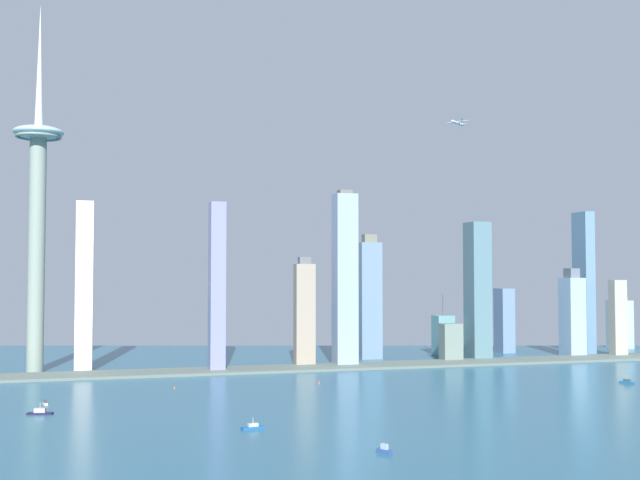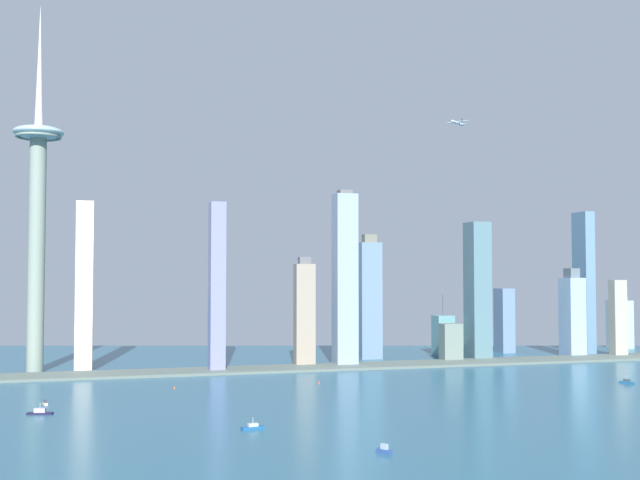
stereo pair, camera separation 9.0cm
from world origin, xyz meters
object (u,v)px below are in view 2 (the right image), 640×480
Objects in this scene: skyscraper_5 at (504,320)px; boat_2 at (627,382)px; boat_0 at (384,450)px; skyscraper_1 at (369,299)px; skyscraper_3 at (217,287)px; boat_5 at (40,412)px; channel_buoy_1 at (319,382)px; skyscraper_10 at (304,314)px; observation_tower at (37,197)px; skyscraper_7 at (345,279)px; skyscraper_4 at (451,342)px; skyscraper_11 at (572,315)px; skyscraper_9 at (620,324)px; skyscraper_6 at (478,291)px; boat_6 at (45,403)px; skyscraper_13 at (618,318)px; channel_buoy_2 at (174,387)px; skyscraper_0 at (584,283)px; airplane at (457,123)px; skyscraper_2 at (443,335)px; boat_7 at (253,427)px; skyscraper_8 at (84,286)px.

boat_2 is (-29.05, -261.28, -36.59)m from skyscraper_5.
boat_2 reaches higher than boat_0.
skyscraper_1 is 0.84× the size of skyscraper_3.
channel_buoy_1 is (216.24, 87.54, 0.02)m from boat_5.
skyscraper_1 is 1.24× the size of skyscraper_10.
observation_tower reaches higher than skyscraper_7.
skyscraper_5 is (354.29, 87.02, -43.02)m from skyscraper_3.
skyscraper_11 is at bearing 3.79° from skyscraper_4.
skyscraper_9 reaches higher than skyscraper_4.
skyscraper_11 reaches higher than channel_buoy_1.
skyscraper_1 reaches higher than boat_0.
skyscraper_5 is (176.23, 19.85, -27.60)m from skyscraper_1.
skyscraper_6 is (36.41, 9.00, 54.73)m from skyscraper_4.
boat_0 reaches higher than boat_6.
skyscraper_9 is 725.48m from boat_5.
channel_buoy_2 is at bearing -167.65° from skyscraper_13.
skyscraper_0 is at bearing 9.64° from skyscraper_6.
observation_tower is at bearing -2.36° from boat_0.
boat_2 is at bearing 70.07° from airplane.
skyscraper_6 is 1.36× the size of skyscraper_10.
skyscraper_7 is 90.04× the size of channel_buoy_2.
channel_buoy_2 is at bearing -160.89° from skyscraper_9.
skyscraper_11 is (316.05, 9.96, -6.51)m from skyscraper_10.
skyscraper_13 is 28.80× the size of channel_buoy_1.
boat_5 is (-181.51, 165.89, -0.34)m from boat_0.
skyscraper_1 is at bearing -173.57° from skyscraper_5.
boat_6 is at bearing -160.56° from skyscraper_0.
skyscraper_11 is at bearing 131.93° from boat_2.
skyscraper_6 is at bearing -179.39° from skyscraper_11.
boat_5 is at bearing -161.28° from skyscraper_13.
skyscraper_3 is at bearing -166.20° from skyscraper_5.
skyscraper_3 is 0.91× the size of skyscraper_7.
channel_buoy_2 is (-226.10, -167.98, -64.57)m from skyscraper_1.
skyscraper_3 is 17.77× the size of boat_6.
skyscraper_9 is (520.85, 96.25, -50.28)m from skyscraper_3.
airplane is at bearing -80.01° from boat_6.
skyscraper_2 is 196.32m from skyscraper_13.
skyscraper_6 is at bearing 13.88° from skyscraper_4.
skyscraper_4 is at bearing -59.20° from boat_0.
airplane is at bearing 20.97° from channel_buoy_2.
airplane is (-26.71, -8.35, 182.08)m from skyscraper_6.
skyscraper_5 is 572.64m from boat_5.
skyscraper_2 is at bearing 42.56° from channel_buoy_1.
boat_7 is at bearing -117.16° from channel_buoy_1.
skyscraper_3 reaches higher than boat_0.
skyscraper_7 is at bearing -129.66° from boat_5.
skyscraper_7 is (-157.20, -17.12, 13.19)m from skyscraper_6.
skyscraper_11 is at bearing -143.03° from skyscraper_0.
skyscraper_8 reaches higher than skyscraper_4.
channel_buoy_1 is (-367.08, -157.88, -81.52)m from skyscraper_0.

